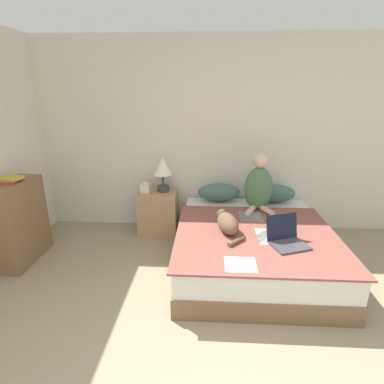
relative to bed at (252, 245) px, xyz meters
name	(u,v)px	position (x,y,z in m)	size (l,w,h in m)	color
wall_back	(213,138)	(-0.45, 1.03, 1.05)	(5.66, 0.05, 2.55)	beige
bed	(252,245)	(0.00, 0.00, 0.00)	(1.66, 1.92, 0.46)	brown
pillow_near	(219,192)	(-0.36, 0.80, 0.35)	(0.56, 0.27, 0.24)	#42665B
pillow_far	(274,193)	(0.36, 0.80, 0.35)	(0.56, 0.27, 0.24)	#42665B
person_sitting	(259,186)	(0.11, 0.51, 0.54)	(0.35, 0.34, 0.72)	#476B4C
cat_tabby	(227,223)	(-0.30, -0.14, 0.33)	(0.31, 0.60, 0.19)	brown
laptop_open	(287,239)	(0.26, -0.38, 0.29)	(0.42, 0.41, 0.27)	#424247
nightstand	(158,212)	(-1.19, 0.76, 0.07)	(0.52, 0.42, 0.59)	tan
table_lamp	(163,168)	(-1.11, 0.79, 0.67)	(0.25, 0.25, 0.47)	#38383D
tissue_box	(145,188)	(-1.34, 0.73, 0.42)	(0.12, 0.12, 0.14)	beige
bookshelf	(20,222)	(-2.62, -0.06, 0.24)	(0.28, 0.71, 0.94)	brown
book_stack_top	(11,180)	(-2.62, -0.06, 0.74)	(0.20, 0.23, 0.06)	#B24238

